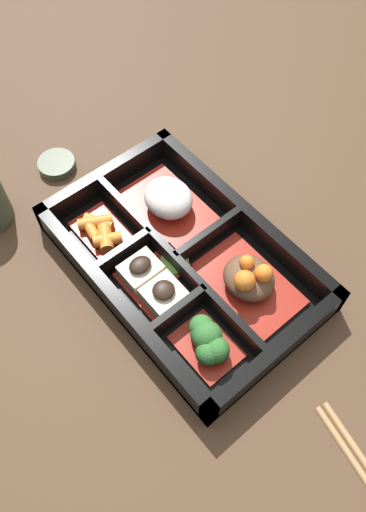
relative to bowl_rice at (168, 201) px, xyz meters
The scene contains 10 objects.
ground_plane 0.08m from the bowl_rice, 26.97° to the right, with size 3.00×3.00×0.00m, color #4C3523.
bento_base 0.08m from the bowl_rice, 26.97° to the right, with size 0.31×0.20×0.01m.
bento_rim 0.08m from the bowl_rice, 28.85° to the right, with size 0.31×0.20×0.04m.
bowl_rice is the anchor object (origin of this frame).
bowl_stew 0.14m from the bowl_rice, ahead, with size 0.12×0.08×0.05m.
bowl_carrots 0.09m from the bowl_rice, 104.02° to the right, with size 0.08×0.05×0.02m.
bowl_tofu 0.11m from the bowl_rice, 48.00° to the right, with size 0.08×0.05×0.03m.
bowl_greens 0.19m from the bowl_rice, 26.58° to the right, with size 0.07×0.05×0.04m.
bowl_pickles 0.08m from the bowl_rice, 35.69° to the right, with size 0.04×0.03×0.01m.
sauce_dish 0.17m from the bowl_rice, 157.08° to the right, with size 0.05×0.05×0.01m.
Camera 1 is at (0.22, -0.19, 0.51)m, focal length 35.00 mm.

